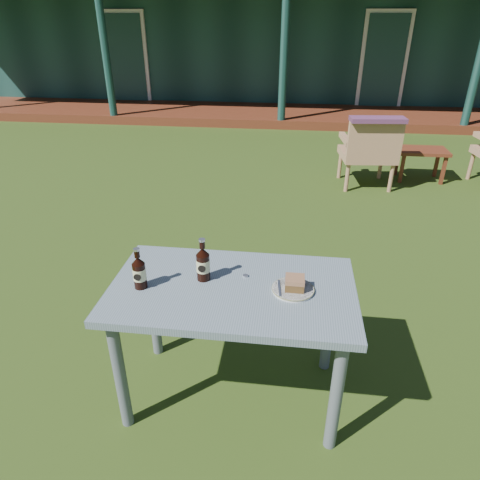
# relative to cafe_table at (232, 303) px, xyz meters

# --- Properties ---
(ground) EXTENTS (80.00, 80.00, 0.00)m
(ground) POSITION_rel_cafe_table_xyz_m (0.00, 1.60, -0.62)
(ground) COLOR #334916
(pavilion) EXTENTS (15.80, 8.30, 3.45)m
(pavilion) POSITION_rel_cafe_table_xyz_m (-0.00, 10.99, 0.99)
(pavilion) COLOR #163A34
(pavilion) RESTS_ON ground
(cafe_table) EXTENTS (1.20, 0.70, 0.72)m
(cafe_table) POSITION_rel_cafe_table_xyz_m (0.00, 0.00, 0.00)
(cafe_table) COLOR slate
(cafe_table) RESTS_ON ground
(plate) EXTENTS (0.20, 0.20, 0.01)m
(plate) POSITION_rel_cafe_table_xyz_m (0.29, 0.00, 0.11)
(plate) COLOR silver
(plate) RESTS_ON cafe_table
(cake_slice) EXTENTS (0.09, 0.09, 0.06)m
(cake_slice) POSITION_rel_cafe_table_xyz_m (0.30, 0.00, 0.15)
(cake_slice) COLOR #53391A
(cake_slice) RESTS_ON plate
(fork) EXTENTS (0.03, 0.14, 0.00)m
(fork) POSITION_rel_cafe_table_xyz_m (0.23, -0.01, 0.12)
(fork) COLOR silver
(fork) RESTS_ON plate
(cola_bottle_near) EXTENTS (0.07, 0.07, 0.23)m
(cola_bottle_near) POSITION_rel_cafe_table_xyz_m (-0.15, 0.05, 0.19)
(cola_bottle_near) COLOR black
(cola_bottle_near) RESTS_ON cafe_table
(cola_bottle_far) EXTENTS (0.06, 0.07, 0.21)m
(cola_bottle_far) POSITION_rel_cafe_table_xyz_m (-0.44, -0.06, 0.19)
(cola_bottle_far) COLOR black
(cola_bottle_far) RESTS_ON cafe_table
(bottle_cap) EXTENTS (0.03, 0.03, 0.01)m
(bottle_cap) POSITION_rel_cafe_table_xyz_m (0.05, 0.10, 0.11)
(bottle_cap) COLOR silver
(bottle_cap) RESTS_ON cafe_table
(armchair_left) EXTENTS (0.67, 0.64, 0.83)m
(armchair_left) POSITION_rel_cafe_table_xyz_m (1.16, 3.44, -0.15)
(armchair_left) COLOR tan
(armchair_left) RESTS_ON ground
(floral_throw) EXTENTS (0.63, 0.27, 0.05)m
(floral_throw) POSITION_rel_cafe_table_xyz_m (1.18, 3.28, 0.24)
(floral_throw) COLOR #603153
(floral_throw) RESTS_ON armchair_left
(side_table) EXTENTS (0.60, 0.40, 0.40)m
(side_table) POSITION_rel_cafe_table_xyz_m (1.88, 3.81, -0.28)
(side_table) COLOR #5E2816
(side_table) RESTS_ON ground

